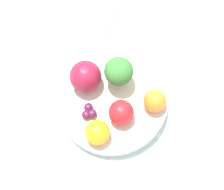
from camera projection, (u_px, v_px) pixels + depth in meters
ground_plane at (112, 107)px, 0.77m from camera, size 6.00×6.00×0.00m
table_surface at (112, 105)px, 0.76m from camera, size 1.20×1.20×0.02m
bowl at (112, 100)px, 0.73m from camera, size 0.22×0.22×0.03m
broccoli at (119, 72)px, 0.69m from camera, size 0.05×0.05×0.07m
apple_red at (121, 112)px, 0.68m from camera, size 0.05×0.05×0.05m
apple_green at (85, 76)px, 0.70m from camera, size 0.06×0.06×0.06m
orange_front at (155, 101)px, 0.69m from camera, size 0.04×0.04×0.04m
orange_back at (97, 132)px, 0.67m from camera, size 0.05×0.05×0.05m
grape_cluster at (89, 112)px, 0.69m from camera, size 0.03×0.03×0.02m
spoon at (108, 20)px, 0.82m from camera, size 0.07×0.05×0.01m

